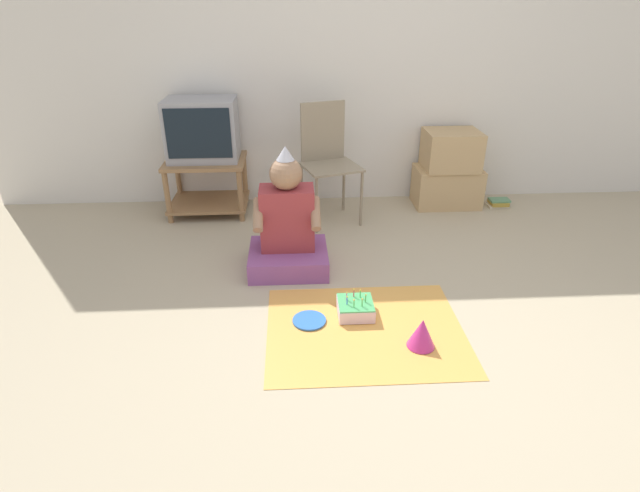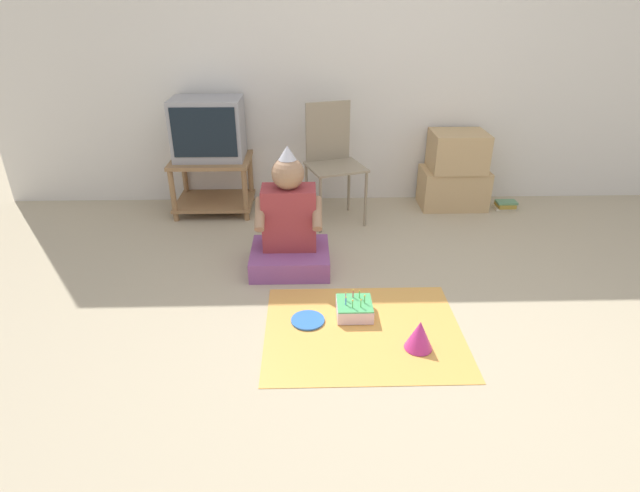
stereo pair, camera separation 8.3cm
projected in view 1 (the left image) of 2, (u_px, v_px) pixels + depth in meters
name	position (u px, v px, depth m)	size (l,w,h in m)	color
ground_plane	(406.00, 342.00, 2.72)	(16.00, 16.00, 0.00)	tan
wall_back	(361.00, 51.00, 4.10)	(6.40, 0.06, 2.55)	silver
tv_stand	(207.00, 181.00, 4.23)	(0.65, 0.51, 0.47)	#997047
tv	(202.00, 129.00, 4.05)	(0.56, 0.40, 0.49)	#99999E
folding_chair	(327.00, 154.00, 4.00)	(0.52, 0.50, 0.94)	gray
cardboard_box_stack	(449.00, 170.00, 4.35)	(0.57, 0.38, 0.66)	tan
book_pile	(498.00, 203.00, 4.44)	(0.19, 0.14, 0.07)	beige
person_seated	(288.00, 230.00, 3.35)	(0.53, 0.46, 0.85)	#8C4C8C
party_cloth	(365.00, 329.00, 2.81)	(1.10, 0.90, 0.01)	#EFA84C
birthday_cake	(355.00, 308.00, 2.93)	(0.21, 0.21, 0.14)	silver
party_hat_blue	(422.00, 333.00, 2.64)	(0.15, 0.15, 0.17)	#CC338C
paper_plate	(309.00, 320.00, 2.88)	(0.19, 0.19, 0.01)	blue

